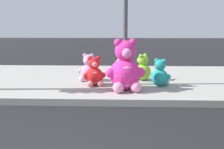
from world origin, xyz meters
TOP-DOWN VIEW (x-y plane):
  - sidewalk at (0.00, 5.20)m, footprint 28.00×4.40m
  - sign_pole at (1.00, 4.40)m, footprint 0.56×0.11m
  - plush_pink_large at (1.00, 3.81)m, footprint 0.90×0.82m
  - plush_teal at (1.86, 4.27)m, footprint 0.48×0.49m
  - plush_lavender at (0.03, 4.81)m, footprint 0.55×0.51m
  - plush_tan at (0.88, 5.15)m, footprint 0.41×0.47m
  - plush_lime at (1.47, 4.95)m, footprint 0.52×0.51m
  - plush_red at (0.24, 4.25)m, footprint 0.55×0.51m

SIDE VIEW (x-z plane):
  - sidewalk at x=0.00m, z-range 0.00..0.15m
  - plush_tan at x=0.88m, z-range 0.09..0.69m
  - plush_teal at x=1.86m, z-range 0.08..0.76m
  - plush_lime at x=1.47m, z-range 0.08..0.80m
  - plush_red at x=0.24m, z-range 0.08..0.81m
  - plush_lavender at x=0.03m, z-range 0.08..0.81m
  - plush_pink_large at x=1.00m, z-range 0.03..1.21m
  - sign_pole at x=1.00m, z-range 0.25..3.45m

